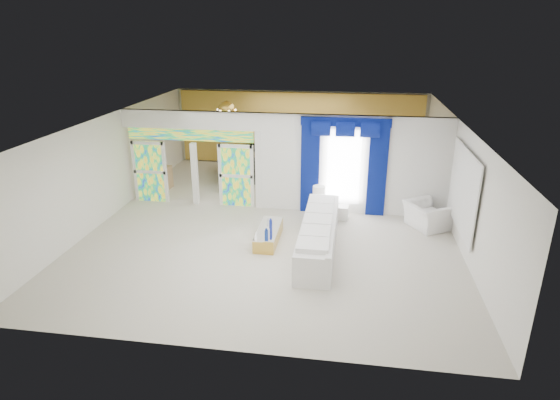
% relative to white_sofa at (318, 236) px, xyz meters
% --- Properties ---
extents(floor, '(12.00, 12.00, 0.00)m').
position_rel_white_sofa_xyz_m(floor, '(-1.38, 1.75, -0.38)').
color(floor, '#B7AF9E').
rests_on(floor, ground).
extents(dividing_wall, '(5.70, 0.18, 3.00)m').
position_rel_white_sofa_xyz_m(dividing_wall, '(0.77, 2.75, 1.12)').
color(dividing_wall, white).
rests_on(dividing_wall, ground).
extents(dividing_header, '(4.30, 0.18, 0.55)m').
position_rel_white_sofa_xyz_m(dividing_header, '(-4.23, 2.75, 2.35)').
color(dividing_header, white).
rests_on(dividing_header, dividing_wall).
extents(stained_panel_left, '(0.95, 0.04, 2.00)m').
position_rel_white_sofa_xyz_m(stained_panel_left, '(-5.65, 2.75, 0.62)').
color(stained_panel_left, '#994C3F').
rests_on(stained_panel_left, ground).
extents(stained_panel_right, '(0.95, 0.04, 2.00)m').
position_rel_white_sofa_xyz_m(stained_panel_right, '(-2.80, 2.75, 0.62)').
color(stained_panel_right, '#994C3F').
rests_on(stained_panel_right, ground).
extents(stained_transom, '(4.00, 0.05, 0.35)m').
position_rel_white_sofa_xyz_m(stained_transom, '(-4.23, 2.75, 1.87)').
color(stained_transom, '#994C3F').
rests_on(stained_transom, dividing_header).
extents(window_pane, '(1.00, 0.02, 2.30)m').
position_rel_white_sofa_xyz_m(window_pane, '(0.52, 2.65, 1.07)').
color(window_pane, white).
rests_on(window_pane, dividing_wall).
extents(blue_drape_left, '(0.55, 0.10, 2.80)m').
position_rel_white_sofa_xyz_m(blue_drape_left, '(-0.48, 2.62, 1.02)').
color(blue_drape_left, '#040C4B').
rests_on(blue_drape_left, ground).
extents(blue_drape_right, '(0.55, 0.10, 2.80)m').
position_rel_white_sofa_xyz_m(blue_drape_right, '(1.52, 2.62, 1.02)').
color(blue_drape_right, '#040C4B').
rests_on(blue_drape_right, ground).
extents(blue_pelmet, '(2.60, 0.12, 0.25)m').
position_rel_white_sofa_xyz_m(blue_pelmet, '(0.52, 2.62, 2.44)').
color(blue_pelmet, '#040C4B').
rests_on(blue_pelmet, dividing_wall).
extents(wall_mirror, '(0.04, 2.70, 1.90)m').
position_rel_white_sofa_xyz_m(wall_mirror, '(3.56, 0.75, 1.17)').
color(wall_mirror, white).
rests_on(wall_mirror, ground).
extents(gold_curtains, '(9.70, 0.12, 2.90)m').
position_rel_white_sofa_xyz_m(gold_curtains, '(-1.38, 7.65, 1.12)').
color(gold_curtains, gold).
rests_on(gold_curtains, ground).
extents(white_sofa, '(0.87, 3.95, 0.75)m').
position_rel_white_sofa_xyz_m(white_sofa, '(0.00, 0.00, 0.00)').
color(white_sofa, white).
rests_on(white_sofa, ground).
extents(coffee_table, '(0.55, 1.63, 0.36)m').
position_rel_white_sofa_xyz_m(coffee_table, '(-1.35, 0.30, -0.20)').
color(coffee_table, gold).
rests_on(coffee_table, ground).
extents(console_table, '(1.21, 0.45, 0.40)m').
position_rel_white_sofa_xyz_m(console_table, '(0.14, 2.19, -0.18)').
color(console_table, white).
rests_on(console_table, ground).
extents(table_lamp, '(0.36, 0.36, 0.58)m').
position_rel_white_sofa_xyz_m(table_lamp, '(-0.16, 2.19, 0.31)').
color(table_lamp, white).
rests_on(table_lamp, console_table).
extents(armchair, '(1.42, 1.47, 0.73)m').
position_rel_white_sofa_xyz_m(armchair, '(2.94, 1.88, -0.01)').
color(armchair, white).
rests_on(armchair, ground).
extents(grand_piano, '(1.96, 2.33, 1.03)m').
position_rel_white_sofa_xyz_m(grand_piano, '(-3.31, 5.76, 0.14)').
color(grand_piano, black).
rests_on(grand_piano, ground).
extents(piano_bench, '(0.93, 0.52, 0.29)m').
position_rel_white_sofa_xyz_m(piano_bench, '(-3.31, 4.16, -0.23)').
color(piano_bench, black).
rests_on(piano_bench, ground).
extents(tv_console, '(0.58, 0.54, 0.80)m').
position_rel_white_sofa_xyz_m(tv_console, '(-5.79, 4.03, 0.02)').
color(tv_console, tan).
rests_on(tv_console, ground).
extents(chandelier, '(0.60, 0.60, 0.60)m').
position_rel_white_sofa_xyz_m(chandelier, '(-3.68, 5.15, 2.27)').
color(chandelier, gold).
rests_on(chandelier, ceiling).
extents(decanters, '(0.20, 0.88, 0.28)m').
position_rel_white_sofa_xyz_m(decanters, '(-1.32, 0.13, 0.08)').
color(decanters, navy).
rests_on(decanters, coffee_table).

